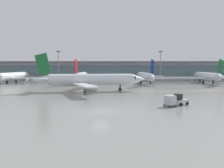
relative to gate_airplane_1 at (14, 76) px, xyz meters
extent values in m
plane|color=gray|center=(39.67, -58.81, -2.97)|extent=(400.00, 400.00, 0.00)
cube|color=yellow|center=(35.75, -32.71, -2.97)|extent=(109.28, 13.27, 0.01)
cube|color=#B2B7BC|center=(39.67, 21.28, 1.53)|extent=(204.59, 8.00, 9.00)
cube|color=slate|center=(39.67, 17.20, 1.98)|extent=(196.41, 0.16, 5.04)
cube|color=slate|center=(39.67, 19.78, 6.33)|extent=(212.78, 11.00, 0.60)
cylinder|color=white|center=(0.04, 0.38, 0.10)|extent=(4.95, 21.65, 2.98)
cone|color=white|center=(1.19, 12.85, 0.10)|extent=(3.15, 3.82, 2.83)
cube|color=black|center=(0.97, 10.48, 0.47)|extent=(2.56, 2.89, 1.04)
cylinder|color=#999EA3|center=(-5.16, 0.42, -1.55)|extent=(2.13, 3.31, 1.84)
cube|color=white|center=(7.47, -2.07, -0.72)|extent=(12.58, 5.04, 0.25)
cylinder|color=#999EA3|center=(5.15, -0.53, -1.55)|extent=(2.13, 3.31, 1.84)
cube|color=white|center=(1.13, -11.58, 0.54)|extent=(4.56, 2.50, 0.21)
cylinder|color=black|center=(0.73, 7.86, -2.18)|extent=(0.39, 0.39, 1.58)
cylinder|color=black|center=(0.73, 7.86, -2.58)|extent=(0.55, 0.83, 0.79)
cylinder|color=black|center=(-2.13, -1.18, -2.18)|extent=(0.39, 0.39, 1.58)
cylinder|color=black|center=(-2.13, -1.18, -2.58)|extent=(0.55, 0.83, 0.79)
cylinder|color=black|center=(1.88, -1.55, -2.18)|extent=(0.39, 0.39, 1.58)
cylinder|color=black|center=(1.88, -1.55, -2.58)|extent=(0.55, 0.83, 0.79)
cylinder|color=silver|center=(28.46, 1.49, 0.10)|extent=(3.60, 21.54, 2.98)
cone|color=silver|center=(28.82, 14.00, 0.10)|extent=(2.93, 3.66, 2.83)
cube|color=black|center=(28.75, 11.62, 0.47)|extent=(2.40, 2.75, 1.04)
cone|color=silver|center=(28.08, -11.63, 0.10)|extent=(2.67, 4.84, 2.53)
cube|color=silver|center=(20.78, -0.05, -0.72)|extent=(12.55, 6.40, 0.25)
cylinder|color=#999EA3|center=(23.27, 1.20, -1.55)|extent=(1.93, 3.21, 1.84)
cube|color=silver|center=(36.03, -0.49, -0.72)|extent=(12.59, 5.77, 0.25)
cylinder|color=#999EA3|center=(33.62, 0.90, -1.55)|extent=(1.93, 3.21, 1.84)
cube|color=red|center=(28.11, -10.67, 4.13)|extent=(0.43, 4.03, 5.61)
cube|color=silver|center=(25.93, -10.26, 0.54)|extent=(4.44, 2.23, 0.21)
cube|color=silver|center=(30.31, -10.39, 0.54)|extent=(4.44, 2.23, 0.21)
cylinder|color=black|center=(28.67, 8.99, -2.18)|extent=(0.39, 0.39, 1.58)
cylinder|color=black|center=(28.67, 8.99, -2.58)|extent=(0.50, 0.80, 0.79)
cylinder|color=black|center=(26.39, -0.21, -2.18)|extent=(0.39, 0.39, 1.58)
cylinder|color=black|center=(26.39, -0.21, -2.58)|extent=(0.50, 0.80, 0.79)
cylinder|color=black|center=(30.42, -0.33, -2.18)|extent=(0.39, 0.39, 1.58)
cylinder|color=black|center=(30.42, -0.33, -2.58)|extent=(0.50, 0.80, 0.79)
cylinder|color=white|center=(55.22, -0.43, 0.05)|extent=(4.49, 21.31, 2.94)
cone|color=white|center=(54.32, 11.87, 0.05)|extent=(3.04, 3.72, 2.79)
cube|color=black|center=(54.49, 9.53, 0.42)|extent=(2.48, 2.80, 1.03)
cone|color=white|center=(56.17, -13.32, 0.05)|extent=(2.84, 4.87, 2.50)
cube|color=white|center=(47.86, -2.71, -0.76)|extent=(12.40, 5.18, 0.24)
cylinder|color=#999EA3|center=(50.17, -1.24, -1.57)|extent=(2.04, 3.24, 1.81)
cube|color=white|center=(62.85, -1.60, -0.76)|extent=(12.30, 6.78, 0.24)
cylinder|color=#999EA3|center=(60.34, -0.49, -1.57)|extent=(2.04, 3.24, 1.81)
cube|color=navy|center=(56.11, -12.39, 4.03)|extent=(0.60, 3.97, 5.53)
cube|color=white|center=(53.93, -12.20, 0.49)|extent=(4.46, 2.39, 0.21)
cube|color=white|center=(58.23, -11.88, 0.49)|extent=(4.46, 2.39, 0.21)
cylinder|color=black|center=(54.68, 6.95, -2.19)|extent=(0.38, 0.38, 1.55)
cylinder|color=black|center=(54.68, 6.95, -2.58)|extent=(0.53, 0.81, 0.78)
cylinder|color=black|center=(53.37, -2.30, -2.19)|extent=(0.38, 0.38, 1.55)
cylinder|color=black|center=(53.37, -2.30, -2.58)|extent=(0.53, 0.81, 0.78)
cylinder|color=black|center=(57.33, -2.01, -2.19)|extent=(0.38, 0.38, 1.55)
cylinder|color=black|center=(57.33, -2.01, -2.58)|extent=(0.53, 0.81, 0.78)
cylinder|color=white|center=(81.50, 0.48, 0.10)|extent=(3.44, 21.52, 2.98)
cone|color=white|center=(81.77, 13.00, 0.10)|extent=(2.91, 3.64, 2.83)
cube|color=black|center=(81.72, 10.62, 0.47)|extent=(2.38, 2.73, 1.04)
cone|color=white|center=(81.22, -12.63, 0.10)|extent=(2.63, 4.82, 2.53)
cube|color=white|center=(73.84, -1.11, -0.72)|extent=(12.56, 6.32, 0.25)
cylinder|color=#999EA3|center=(76.32, 0.15, -1.55)|extent=(1.91, 3.19, 1.84)
cylinder|color=#999EA3|center=(86.67, -0.06, -1.55)|extent=(1.91, 3.19, 1.84)
cube|color=#19662D|center=(81.24, -11.68, 4.13)|extent=(0.40, 4.02, 5.61)
cube|color=white|center=(79.06, -11.28, 0.54)|extent=(4.43, 2.20, 0.21)
cylinder|color=black|center=(81.66, 7.99, -2.18)|extent=(0.39, 0.39, 1.58)
cylinder|color=black|center=(81.66, 7.99, -2.58)|extent=(0.50, 0.80, 0.79)
cylinder|color=black|center=(79.45, -1.23, -2.18)|extent=(0.39, 0.39, 1.58)
cylinder|color=black|center=(79.45, -1.23, -2.58)|extent=(0.50, 0.80, 0.79)
cylinder|color=black|center=(83.48, -1.31, -2.18)|extent=(0.39, 0.39, 1.58)
cylinder|color=black|center=(83.48, -1.31, -2.58)|extent=(0.50, 0.80, 0.79)
cylinder|color=silver|center=(35.75, -30.71, 0.37)|extent=(23.56, 5.96, 3.24)
cone|color=silver|center=(49.27, -29.12, 0.37)|extent=(4.22, 3.51, 3.08)
cube|color=black|center=(46.69, -29.42, 0.77)|extent=(3.19, 2.85, 1.13)
cone|color=silver|center=(21.58, -32.39, 0.37)|extent=(5.47, 3.34, 2.76)
cube|color=silver|center=(32.88, -22.70, -0.53)|extent=(5.17, 13.66, 0.27)
cylinder|color=#999EA3|center=(34.61, -25.18, -1.43)|extent=(3.64, 2.39, 2.00)
cube|color=silver|center=(34.83, -39.17, -0.53)|extent=(7.98, 13.49, 0.27)
cylinder|color=#999EA3|center=(35.93, -36.36, -1.43)|extent=(3.64, 2.39, 2.00)
cube|color=#19662D|center=(22.61, -32.27, 4.75)|extent=(4.38, 0.85, 6.10)
cube|color=silver|center=(22.71, -29.86, 0.85)|extent=(2.83, 5.00, 0.23)
cube|color=silver|center=(23.27, -34.59, 0.85)|extent=(2.83, 5.00, 0.23)
cylinder|color=black|center=(43.86, -29.76, -2.11)|extent=(0.42, 0.42, 1.72)
cylinder|color=black|center=(43.86, -29.76, -2.54)|extent=(0.91, 0.62, 0.86)
cylinder|color=black|center=(33.59, -28.76, -2.11)|extent=(0.42, 0.42, 1.72)
cylinder|color=black|center=(33.59, -28.76, -2.54)|extent=(0.91, 0.62, 0.86)
cylinder|color=black|center=(34.11, -33.12, -2.11)|extent=(0.42, 0.42, 1.72)
cylinder|color=black|center=(34.11, -33.12, -2.54)|extent=(0.91, 0.62, 0.86)
cube|color=silver|center=(54.20, -53.12, -2.32)|extent=(2.95, 2.57, 0.70)
cube|color=#1E2328|center=(53.57, -53.52, -1.42)|extent=(1.42, 1.53, 1.10)
cylinder|color=black|center=(54.55, -52.07, -2.67)|extent=(0.62, 0.51, 0.60)
cylinder|color=black|center=(55.29, -53.26, -2.67)|extent=(0.62, 0.51, 0.60)
cylinder|color=black|center=(53.11, -52.98, -2.67)|extent=(0.62, 0.51, 0.60)
cylinder|color=black|center=(53.86, -54.16, -2.67)|extent=(0.62, 0.51, 0.60)
cube|color=#595B60|center=(51.81, -54.62, -2.69)|extent=(2.63, 2.47, 0.12)
cube|color=silver|center=(51.81, -54.62, -1.83)|extent=(2.15, 2.12, 1.60)
cylinder|color=black|center=(52.07, -53.63, -2.86)|extent=(0.24, 0.20, 0.22)
cylinder|color=black|center=(52.82, -54.82, -2.86)|extent=(0.24, 0.20, 0.22)
cylinder|color=black|center=(50.80, -54.43, -2.86)|extent=(0.24, 0.20, 0.22)
cylinder|color=black|center=(51.55, -55.62, -2.86)|extent=(0.24, 0.20, 0.22)
cylinder|color=gray|center=(16.45, 11.39, 3.90)|extent=(0.36, 0.36, 13.74)
cube|color=#3F3F42|center=(16.45, 11.39, 11.01)|extent=(1.80, 0.30, 0.50)
cylinder|color=gray|center=(64.74, 13.91, 3.95)|extent=(0.36, 0.36, 13.85)
cube|color=#3F3F42|center=(64.74, 13.91, 11.12)|extent=(1.80, 0.30, 0.50)
camera|label=1|loc=(41.54, -93.69, 4.10)|focal=35.87mm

